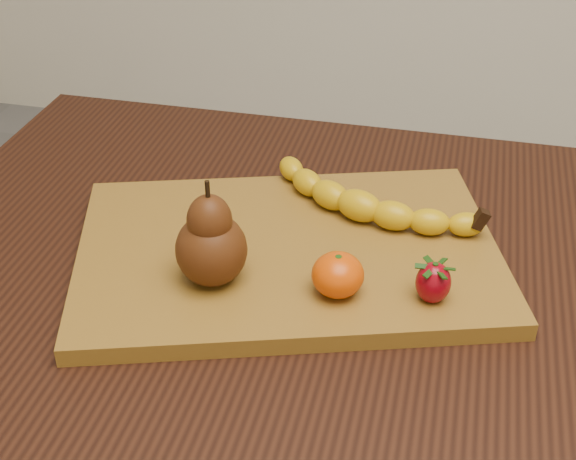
% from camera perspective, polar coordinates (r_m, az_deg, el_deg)
% --- Properties ---
extents(table, '(1.00, 0.70, 0.76)m').
position_cam_1_polar(table, '(0.92, 3.38, -7.75)').
color(table, black).
rests_on(table, ground).
extents(cutting_board, '(0.52, 0.42, 0.02)m').
position_cam_1_polar(cutting_board, '(0.87, 0.00, -1.64)').
color(cutting_board, brown).
rests_on(cutting_board, table).
extents(banana, '(0.23, 0.13, 0.04)m').
position_cam_1_polar(banana, '(0.90, 5.09, 1.74)').
color(banana, '#CFA409').
rests_on(banana, cutting_board).
extents(pear, '(0.09, 0.09, 0.11)m').
position_cam_1_polar(pear, '(0.79, -5.55, -0.20)').
color(pear, '#47210B').
rests_on(pear, cutting_board).
extents(mandarin, '(0.06, 0.06, 0.04)m').
position_cam_1_polar(mandarin, '(0.79, 3.56, -3.20)').
color(mandarin, '#D24302').
rests_on(mandarin, cutting_board).
extents(strawberry, '(0.04, 0.04, 0.04)m').
position_cam_1_polar(strawberry, '(0.79, 10.30, -3.60)').
color(strawberry, maroon).
rests_on(strawberry, cutting_board).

